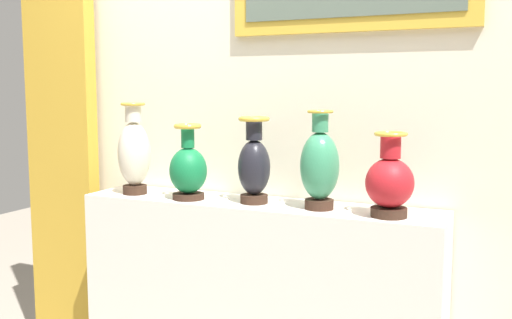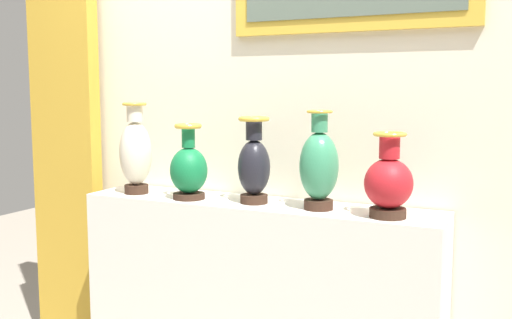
{
  "view_description": "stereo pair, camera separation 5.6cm",
  "coord_description": "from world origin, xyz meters",
  "px_view_note": "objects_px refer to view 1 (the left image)",
  "views": [
    {
      "loc": [
        1.03,
        -2.28,
        1.44
      ],
      "look_at": [
        0.0,
        0.0,
        1.14
      ],
      "focal_mm": 40.88,
      "sensor_mm": 36.0,
      "label": 1
    },
    {
      "loc": [
        1.08,
        -2.25,
        1.44
      ],
      "look_at": [
        0.0,
        0.0,
        1.14
      ],
      "focal_mm": 40.88,
      "sensor_mm": 36.0,
      "label": 2
    }
  ],
  "objects_px": {
    "vase_ivory": "(134,153)",
    "vase_onyx": "(254,164)",
    "vase_jade": "(320,166)",
    "vase_crimson": "(390,182)",
    "vase_emerald": "(188,169)"
  },
  "relations": [
    {
      "from": "vase_onyx",
      "to": "vase_ivory",
      "type": "bearing_deg",
      "value": -177.64
    },
    {
      "from": "vase_ivory",
      "to": "vase_crimson",
      "type": "xyz_separation_m",
      "value": [
        1.19,
        -0.01,
        -0.06
      ]
    },
    {
      "from": "vase_crimson",
      "to": "vase_jade",
      "type": "bearing_deg",
      "value": 173.82
    },
    {
      "from": "vase_ivory",
      "to": "vase_emerald",
      "type": "height_order",
      "value": "vase_ivory"
    },
    {
      "from": "vase_ivory",
      "to": "vase_emerald",
      "type": "bearing_deg",
      "value": -2.39
    },
    {
      "from": "vase_jade",
      "to": "vase_crimson",
      "type": "relative_size",
      "value": 1.24
    },
    {
      "from": "vase_jade",
      "to": "vase_crimson",
      "type": "distance_m",
      "value": 0.3
    },
    {
      "from": "vase_onyx",
      "to": "vase_crimson",
      "type": "distance_m",
      "value": 0.59
    },
    {
      "from": "vase_onyx",
      "to": "vase_crimson",
      "type": "relative_size",
      "value": 1.14
    },
    {
      "from": "vase_emerald",
      "to": "vase_onyx",
      "type": "height_order",
      "value": "vase_onyx"
    },
    {
      "from": "vase_ivory",
      "to": "vase_onyx",
      "type": "xyz_separation_m",
      "value": [
        0.61,
        0.03,
        -0.03
      ]
    },
    {
      "from": "vase_emerald",
      "to": "vase_ivory",
      "type": "bearing_deg",
      "value": 177.61
    },
    {
      "from": "vase_jade",
      "to": "vase_ivory",
      "type": "bearing_deg",
      "value": -178.79
    },
    {
      "from": "vase_jade",
      "to": "vase_emerald",
      "type": "bearing_deg",
      "value": -177.0
    },
    {
      "from": "vase_emerald",
      "to": "vase_onyx",
      "type": "xyz_separation_m",
      "value": [
        0.31,
        0.04,
        0.03
      ]
    }
  ]
}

